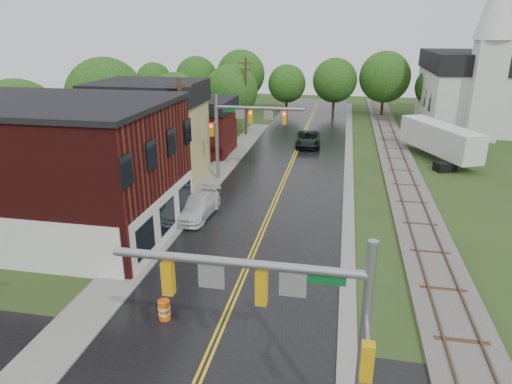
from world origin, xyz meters
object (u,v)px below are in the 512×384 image
(church, at_px, (471,82))
(traffic_signal_near, at_px, (288,307))
(pickup_white, at_px, (197,206))
(tree_left_a, at_px, (20,126))
(construction_barrel, at_px, (164,310))
(semi_trailer, at_px, (440,139))
(traffic_signal_far, at_px, (242,123))
(tree_left_c, at_px, (176,101))
(tree_left_b, at_px, (107,100))
(suv_dark, at_px, (308,139))
(utility_pole_b, at_px, (182,138))
(utility_pole_c, at_px, (246,96))
(brick_building, at_px, (55,169))
(tree_left_e, at_px, (233,92))

(church, xyz_separation_m, traffic_signal_near, (-16.53, -51.74, -0.87))
(pickup_white, bearing_deg, tree_left_a, 172.12)
(church, xyz_separation_m, construction_barrel, (-22.62, -46.41, -5.36))
(pickup_white, distance_m, semi_trailer, 26.13)
(traffic_signal_far, distance_m, tree_left_a, 17.16)
(tree_left_c, height_order, pickup_white, tree_left_c)
(traffic_signal_near, bearing_deg, semi_trailer, 73.43)
(tree_left_b, relative_size, semi_trailer, 0.91)
(traffic_signal_far, distance_m, construction_barrel, 20.20)
(tree_left_c, xyz_separation_m, suv_dark, (14.81, 0.12, -3.73))
(utility_pole_b, bearing_deg, traffic_signal_near, -62.81)
(church, distance_m, utility_pole_c, 28.54)
(utility_pole_c, height_order, pickup_white, utility_pole_c)
(pickup_white, bearing_deg, suv_dark, 78.27)
(traffic_signal_far, distance_m, pickup_white, 9.27)
(brick_building, bearing_deg, tree_left_e, 83.29)
(construction_barrel, bearing_deg, pickup_white, 100.70)
(tree_left_b, height_order, tree_left_e, tree_left_b)
(church, xyz_separation_m, suv_dark, (-19.04, -13.72, -5.06))
(tree_left_b, bearing_deg, utility_pole_c, 47.61)
(tree_left_c, xyz_separation_m, pickup_white, (9.05, -21.03, -3.77))
(tree_left_c, xyz_separation_m, tree_left_e, (5.00, 6.00, 0.30))
(utility_pole_b, bearing_deg, traffic_signal_far, 56.32)
(church, distance_m, utility_pole_b, 41.55)
(church, relative_size, semi_trailer, 1.88)
(traffic_signal_far, distance_m, tree_left_c, 16.56)
(semi_trailer, bearing_deg, tree_left_a, -155.81)
(utility_pole_b, height_order, pickup_white, utility_pole_b)
(pickup_white, bearing_deg, traffic_signal_near, -60.36)
(church, distance_m, pickup_white, 43.09)
(utility_pole_c, relative_size, tree_left_e, 1.10)
(brick_building, xyz_separation_m, traffic_signal_far, (9.01, 12.00, 0.82))
(tree_left_b, distance_m, construction_barrel, 29.38)
(tree_left_c, distance_m, suv_dark, 15.27)
(church, xyz_separation_m, utility_pole_c, (-26.80, -9.74, -1.11))
(tree_left_b, bearing_deg, construction_barrel, -58.21)
(traffic_signal_far, bearing_deg, brick_building, -126.92)
(traffic_signal_far, relative_size, utility_pole_c, 0.82)
(church, bearing_deg, traffic_signal_far, -131.27)
(traffic_signal_far, bearing_deg, utility_pole_c, 101.09)
(traffic_signal_near, xyz_separation_m, pickup_white, (-8.27, 16.87, -4.23))
(tree_left_a, relative_size, pickup_white, 1.70)
(tree_left_b, distance_m, suv_dark, 21.07)
(traffic_signal_near, xyz_separation_m, tree_left_c, (-17.32, 37.90, -0.46))
(brick_building, height_order, tree_left_c, brick_building)
(tree_left_a, xyz_separation_m, construction_barrel, (17.23, -14.57, -4.64))
(utility_pole_c, bearing_deg, utility_pole_b, -90.00)
(traffic_signal_near, xyz_separation_m, traffic_signal_far, (-6.94, 25.00, 0.01))
(church, height_order, construction_barrel, church)
(tree_left_c, distance_m, pickup_white, 23.20)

